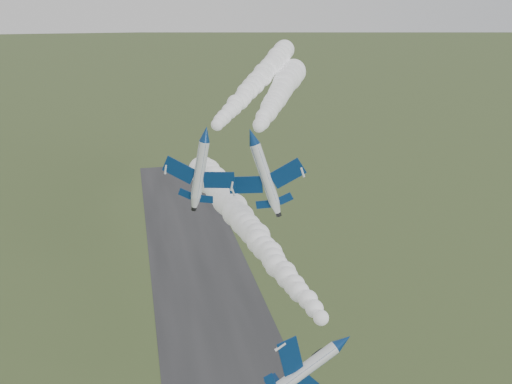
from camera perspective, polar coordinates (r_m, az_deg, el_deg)
The scene contains 7 objects.
runway at distance 108.00m, azimuth -2.87°, elevation -17.07°, with size 24.00×260.00×0.04m, color #2B2B2D.
jet_lead at distance 62.74m, azimuth 8.75°, elevation -14.59°, with size 4.83×11.69×8.61m.
smoke_trail_jet_lead at distance 88.33m, azimuth -1.01°, elevation -3.15°, with size 5.47×59.22×5.47m, color white, non-canonical shape.
jet_pair_left at distance 77.87m, azimuth -5.09°, elevation 5.81°, with size 10.26×11.91×3.48m.
smoke_trail_jet_pair_left at distance 114.14m, azimuth 0.43°, elevation 11.40°, with size 4.96×70.60×4.96m, color white, non-canonical shape.
jet_pair_right at distance 80.52m, azimuth -0.41°, elevation 5.57°, with size 10.92×13.24×4.46m.
smoke_trail_jet_pair_right at distance 111.58m, azimuth 2.37°, elevation 9.89°, with size 5.75×57.99×5.75m, color white, non-canonical shape.
Camera 1 is at (-13.68, -56.02, 63.87)m, focal length 40.00 mm.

